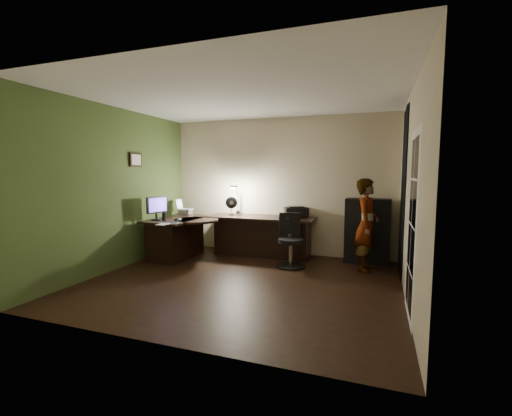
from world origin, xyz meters
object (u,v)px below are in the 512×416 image
(cabinet, at_px, (367,231))
(person, at_px, (367,225))
(monitor, at_px, (156,211))
(desk_left, at_px, (178,238))
(office_chair, at_px, (291,241))
(desk_right, at_px, (261,236))

(cabinet, distance_m, person, 0.54)
(cabinet, xyz_separation_m, monitor, (-3.65, -1.16, 0.34))
(desk_left, relative_size, office_chair, 1.43)
(cabinet, xyz_separation_m, person, (-0.00, -0.50, 0.18))
(desk_left, bearing_deg, desk_right, 27.27)
(desk_right, relative_size, cabinet, 1.78)
(monitor, height_order, person, person)
(person, bearing_deg, desk_left, 103.78)
(monitor, bearing_deg, person, 21.85)
(desk_right, relative_size, office_chair, 2.24)
(office_chair, relative_size, person, 0.60)
(desk_right, height_order, person, person)
(desk_right, height_order, office_chair, office_chair)
(desk_right, relative_size, monitor, 4.38)
(cabinet, distance_m, office_chair, 1.44)
(cabinet, bearing_deg, desk_left, -165.01)
(desk_right, bearing_deg, desk_left, -154.75)
(desk_right, bearing_deg, monitor, -149.02)
(person, bearing_deg, monitor, 108.47)
(monitor, bearing_deg, cabinet, 29.26)
(desk_right, xyz_separation_m, cabinet, (1.97, 0.15, 0.19))
(monitor, xyz_separation_m, office_chair, (2.43, 0.41, -0.46))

